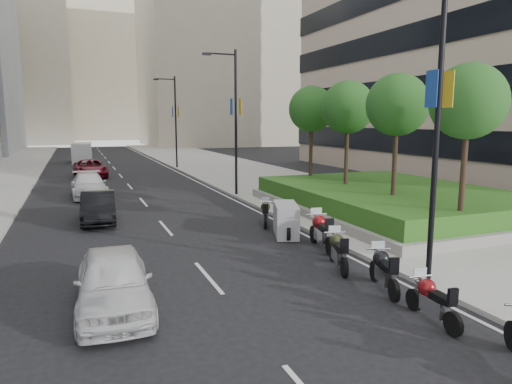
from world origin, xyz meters
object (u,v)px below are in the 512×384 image
motorcycle_1 (432,300)px  motorcycle_6 (265,213)px  motorcycle_4 (321,231)px  motorcycle_3 (338,251)px  lamp_post_0 (434,109)px  motorcycle_5 (286,220)px  lamp_post_2 (174,117)px  car_c (89,185)px  car_d (90,168)px  delivery_van (82,153)px  lamp_post_1 (233,115)px  car_b (98,207)px  motorcycle_2 (384,270)px  car_a (114,281)px

motorcycle_1 → motorcycle_6: 10.92m
motorcycle_4 → motorcycle_1: bearing=-176.3°
motorcycle_3 → motorcycle_4: motorcycle_4 is taller
lamp_post_0 → motorcycle_5: (-1.23, 6.76, -4.40)m
lamp_post_2 → motorcycle_4: lamp_post_2 is taller
lamp_post_2 → motorcycle_4: 30.82m
motorcycle_3 → motorcycle_4: (0.66, 2.25, 0.07)m
car_c → car_d: size_ratio=0.94×
lamp_post_0 → delivery_van: bearing=100.4°
lamp_post_0 → lamp_post_1: (0.00, 17.00, 0.00)m
car_b → car_d: size_ratio=0.81×
motorcycle_4 → car_b: size_ratio=0.57×
delivery_van → lamp_post_1: bearing=-70.5°
lamp_post_0 → delivery_van: size_ratio=1.67×
motorcycle_1 → motorcycle_3: bearing=4.9°
motorcycle_2 → motorcycle_6: bearing=17.1°
motorcycle_4 → motorcycle_5: 2.28m
lamp_post_1 → motorcycle_4: lamp_post_1 is taller
lamp_post_0 → motorcycle_4: (-0.84, 4.51, -4.41)m
car_a → delivery_van: bearing=92.6°
motorcycle_4 → car_b: (-7.52, 7.87, 0.06)m
motorcycle_5 → car_b: (-7.12, 5.62, 0.04)m
motorcycle_6 → car_d: 23.14m
lamp_post_1 → motorcycle_6: bearing=-98.7°
motorcycle_5 → lamp_post_2: bearing=17.1°
lamp_post_1 → motorcycle_4: 13.27m
car_d → lamp_post_2: bearing=22.6°
motorcycle_2 → delivery_van: (-7.14, 45.90, 0.45)m
motorcycle_2 → car_b: (-7.01, 12.26, 0.13)m
lamp_post_2 → motorcycle_3: lamp_post_2 is taller
lamp_post_0 → motorcycle_3: bearing=123.6°
lamp_post_1 → motorcycle_5: bearing=-96.9°
motorcycle_1 → car_c: car_c is taller
car_a → delivery_van: (0.03, 44.51, 0.27)m
motorcycle_6 → car_b: car_b is taller
motorcycle_3 → car_d: car_d is taller
motorcycle_5 → motorcycle_2: bearing=-161.4°
motorcycle_1 → car_a: size_ratio=0.45×
lamp_post_0 → motorcycle_6: (-1.24, 8.92, -4.52)m
lamp_post_1 → car_b: size_ratio=2.08×
motorcycle_1 → motorcycle_2: motorcycle_2 is taller
lamp_post_1 → delivery_van: lamp_post_1 is taller
lamp_post_2 → motorcycle_2: lamp_post_2 is taller
motorcycle_4 → car_d: car_d is taller
motorcycle_5 → car_d: bearing=35.3°
motorcycle_1 → delivery_van: 48.52m
motorcycle_2 → motorcycle_3: bearing=21.9°
lamp_post_1 → motorcycle_5: lamp_post_1 is taller
lamp_post_2 → car_d: size_ratio=1.68×
lamp_post_2 → car_a: bearing=-104.2°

